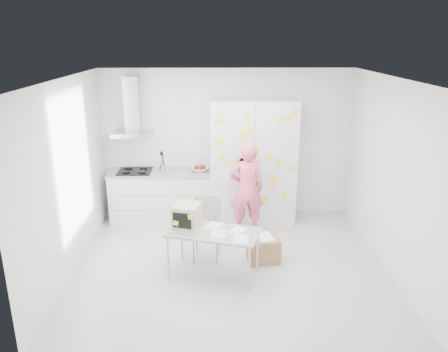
{
  "coord_description": "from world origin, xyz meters",
  "views": [
    {
      "loc": [
        -0.2,
        -5.76,
        3.23
      ],
      "look_at": [
        -0.08,
        0.69,
        1.15
      ],
      "focal_mm": 35.0,
      "sensor_mm": 36.0,
      "label": 1
    }
  ],
  "objects_px": {
    "desk": "(196,223)",
    "chair": "(207,224)",
    "person": "(246,189)",
    "cardboard_box": "(263,249)"
  },
  "relations": [
    {
      "from": "person",
      "to": "cardboard_box",
      "type": "height_order",
      "value": "person"
    },
    {
      "from": "desk",
      "to": "cardboard_box",
      "type": "xyz_separation_m",
      "value": [
        0.98,
        0.29,
        -0.57
      ]
    },
    {
      "from": "chair",
      "to": "cardboard_box",
      "type": "bearing_deg",
      "value": -4.97
    },
    {
      "from": "person",
      "to": "cardboard_box",
      "type": "relative_size",
      "value": 3.21
    },
    {
      "from": "chair",
      "to": "desk",
      "type": "bearing_deg",
      "value": -100.51
    },
    {
      "from": "desk",
      "to": "chair",
      "type": "relative_size",
      "value": 1.46
    },
    {
      "from": "desk",
      "to": "chair",
      "type": "height_order",
      "value": "desk"
    },
    {
      "from": "person",
      "to": "chair",
      "type": "distance_m",
      "value": 1.07
    },
    {
      "from": "person",
      "to": "chair",
      "type": "height_order",
      "value": "person"
    },
    {
      "from": "chair",
      "to": "person",
      "type": "bearing_deg",
      "value": 56.9
    }
  ]
}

